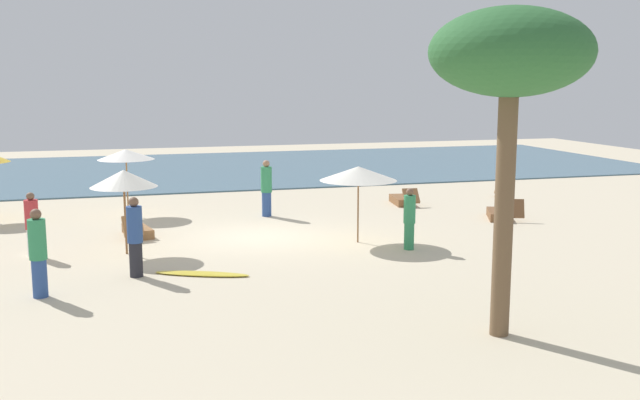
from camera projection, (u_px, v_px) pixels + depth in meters
ground_plane at (257, 237)px, 21.68m from camera, size 60.00×60.00×0.00m
ocean_water at (194, 169)px, 37.80m from camera, size 48.00×16.00×0.06m
umbrella_0 at (124, 179)px, 19.26m from camera, size 1.77×1.77×2.28m
umbrella_1 at (126, 155)px, 24.86m from camera, size 1.92×1.92×2.28m
umbrella_3 at (358, 174)px, 20.67m from camera, size 2.21×2.21×2.20m
lounger_0 at (499, 214)px, 24.48m from camera, size 1.19×1.73×0.74m
lounger_1 at (402, 200)px, 27.35m from camera, size 0.80×1.77×0.67m
lounger_2 at (137, 231)px, 21.76m from camera, size 0.93×1.74×0.73m
person_0 at (409, 219)px, 19.97m from camera, size 0.34×0.34×1.71m
person_2 at (32, 225)px, 19.16m from camera, size 0.42×0.42×1.72m
person_3 at (135, 237)px, 17.17m from camera, size 0.46×0.46×1.92m
person_4 at (266, 188)px, 24.84m from camera, size 0.53×0.53×1.93m
person_5 at (38, 253)px, 15.54m from camera, size 0.52×0.52×1.93m
palm_0 at (510, 59)px, 12.58m from camera, size 2.84×2.84×5.88m
dog at (500, 193)px, 28.92m from camera, size 0.34×0.77×0.35m
surfboard at (202, 274)px, 17.45m from camera, size 2.29×1.33×0.07m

